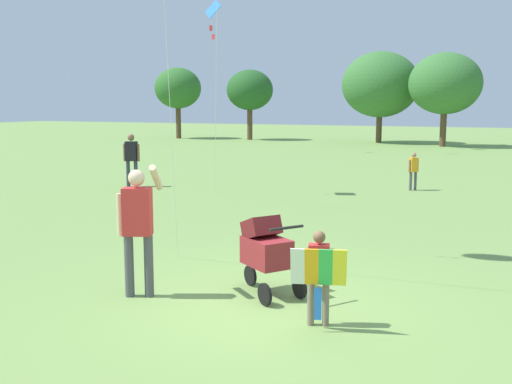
# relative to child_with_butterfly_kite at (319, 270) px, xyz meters

# --- Properties ---
(ground_plane) EXTENTS (120.00, 120.00, 0.00)m
(ground_plane) POSITION_rel_child_with_butterfly_kite_xyz_m (-0.85, 0.36, -0.65)
(ground_plane) COLOR #75994C
(child_with_butterfly_kite) EXTENTS (0.62, 0.43, 1.08)m
(child_with_butterfly_kite) POSITION_rel_child_with_butterfly_kite_xyz_m (0.00, 0.00, 0.00)
(child_with_butterfly_kite) COLOR #7F705B
(child_with_butterfly_kite) RESTS_ON ground
(person_adult_flyer) EXTENTS (0.54, 0.62, 1.72)m
(person_adult_flyer) POSITION_rel_child_with_butterfly_kite_xyz_m (-2.43, 0.08, 0.34)
(person_adult_flyer) COLOR #4C4C51
(person_adult_flyer) RESTS_ON ground
(stroller) EXTENTS (1.05, 0.90, 1.03)m
(stroller) POSITION_rel_child_with_butterfly_kite_xyz_m (-0.99, 0.85, -0.04)
(stroller) COLOR black
(stroller) RESTS_ON ground
(kite_orange_delta) EXTENTS (1.67, 2.61, 5.20)m
(kite_orange_delta) POSITION_rel_child_with_butterfly_kite_xyz_m (-5.57, 8.18, 3.99)
(kite_orange_delta) COLOR blue
(kite_orange_delta) RESTS_ON ground
(person_red_shirt) EXTENTS (0.49, 0.29, 1.57)m
(person_red_shirt) POSITION_rel_child_with_butterfly_kite_xyz_m (-8.59, 8.62, 0.28)
(person_red_shirt) COLOR #33384C
(person_red_shirt) RESTS_ON ground
(person_sitting_far) EXTENTS (0.26, 0.27, 1.08)m
(person_sitting_far) POSITION_rel_child_with_butterfly_kite_xyz_m (-0.77, 11.21, -0.01)
(person_sitting_far) COLOR #4C4C51
(person_sitting_far) RESTS_ON ground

